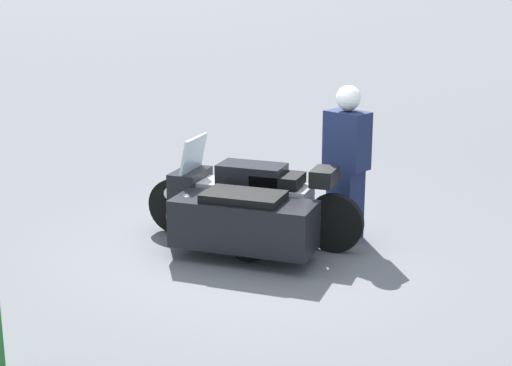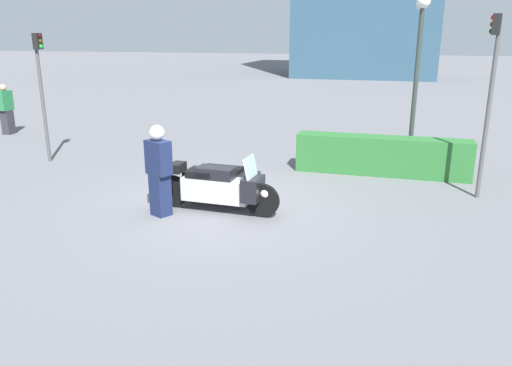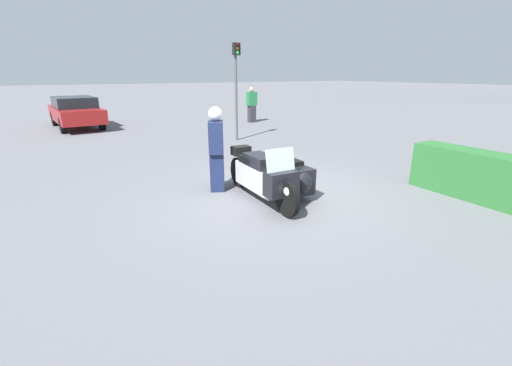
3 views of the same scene
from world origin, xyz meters
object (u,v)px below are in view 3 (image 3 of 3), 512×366
at_px(parked_car_background, 76,111).
at_px(police_motorcycle, 275,175).
at_px(pedestrian_bystander, 252,105).
at_px(traffic_light_far, 236,78).
at_px(officer_rider, 216,147).

bearing_deg(parked_car_background, police_motorcycle, -173.07).
xyz_separation_m(parked_car_background, pedestrian_bystander, (2.44, 7.73, 0.12)).
xyz_separation_m(traffic_light_far, parked_car_background, (-6.38, -4.82, -1.47)).
xyz_separation_m(officer_rider, traffic_light_far, (-4.82, 3.02, 1.29)).
relative_size(traffic_light_far, parked_car_background, 0.76).
xyz_separation_m(officer_rider, parked_car_background, (-11.20, -1.79, -0.18)).
height_order(traffic_light_far, pedestrian_bystander, traffic_light_far).
height_order(officer_rider, parked_car_background, officer_rider).
height_order(officer_rider, traffic_light_far, traffic_light_far).
distance_m(police_motorcycle, parked_car_background, 12.47).
xyz_separation_m(police_motorcycle, pedestrian_bystander, (-9.76, 5.17, 0.39)).
bearing_deg(parked_car_background, traffic_light_far, -147.87).
xyz_separation_m(officer_rider, pedestrian_bystander, (-8.76, 5.94, -0.06)).
distance_m(traffic_light_far, parked_car_background, 8.13).
relative_size(officer_rider, traffic_light_far, 0.52).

